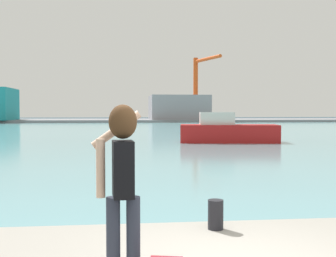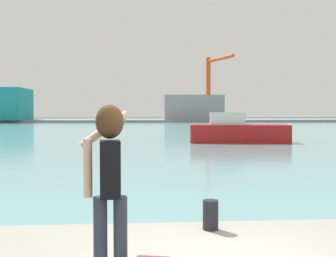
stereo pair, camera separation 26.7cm
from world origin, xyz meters
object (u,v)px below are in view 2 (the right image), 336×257
(person_photographer, at_px, (109,172))
(boat_moored, at_px, (237,131))
(warehouse_right, at_px, (191,107))
(port_crane, at_px, (211,81))
(harbor_bollard, at_px, (211,215))

(person_photographer, bearing_deg, boat_moored, -20.45)
(person_photographer, height_order, warehouse_right, warehouse_right)
(person_photographer, bearing_deg, warehouse_right, -12.24)
(person_photographer, relative_size, boat_moored, 0.24)
(boat_moored, bearing_deg, port_crane, 90.13)
(person_photographer, relative_size, harbor_bollard, 4.16)
(boat_moored, xyz_separation_m, warehouse_right, (5.03, 63.92, 2.30))
(person_photographer, distance_m, warehouse_right, 91.41)
(person_photographer, bearing_deg, harbor_bollard, -42.94)
(boat_moored, height_order, warehouse_right, warehouse_right)
(warehouse_right, relative_size, port_crane, 0.94)
(harbor_bollard, distance_m, boat_moored, 25.74)
(person_photographer, height_order, harbor_bollard, person_photographer)
(warehouse_right, bearing_deg, port_crane, -40.24)
(harbor_bollard, xyz_separation_m, warehouse_right, (11.45, 88.85, 2.31))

